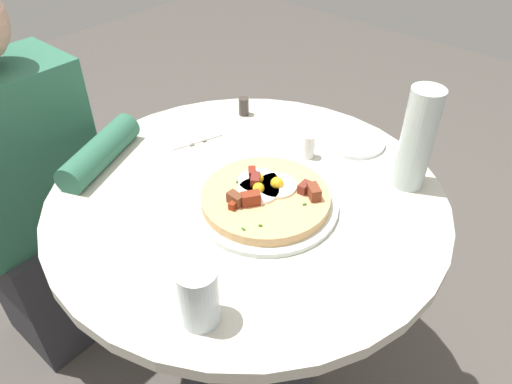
{
  "coord_description": "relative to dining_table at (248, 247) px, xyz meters",
  "views": [
    {
      "loc": [
        0.63,
        0.57,
        1.41
      ],
      "look_at": [
        0.0,
        0.03,
        0.75
      ],
      "focal_mm": 33.94,
      "sensor_mm": 36.0,
      "label": 1
    }
  ],
  "objects": [
    {
      "name": "salt_shaker",
      "position": [
        -0.2,
        0.02,
        0.2
      ],
      "size": [
        0.03,
        0.03,
        0.06
      ],
      "primitive_type": "cylinder",
      "color": "white",
      "rests_on": "dining_table"
    },
    {
      "name": "fork",
      "position": [
        -0.08,
        -0.32,
        0.18
      ],
      "size": [
        0.07,
        0.17,
        0.0
      ],
      "primitive_type": "cube",
      "rotation": [
        0.0,
        0.0,
        1.25
      ],
      "color": "silver",
      "rests_on": "napkin"
    },
    {
      "name": "ground_plane",
      "position": [
        0.0,
        0.0,
        -0.56
      ],
      "size": [
        6.0,
        6.0,
        0.0
      ],
      "primitive_type": "plane",
      "color": "#4C4742"
    },
    {
      "name": "breakfast_pizza",
      "position": [
        0.01,
        0.06,
        0.2
      ],
      "size": [
        0.28,
        0.28,
        0.05
      ],
      "color": "#E0AB6F",
      "rests_on": "pizza_plate"
    },
    {
      "name": "person_seated",
      "position": [
        0.25,
        -0.6,
        -0.05
      ],
      "size": [
        0.43,
        0.48,
        1.14
      ],
      "color": "#2D2D33",
      "rests_on": "ground_plane"
    },
    {
      "name": "water_glass",
      "position": [
        0.31,
        0.17,
        0.23
      ],
      "size": [
        0.07,
        0.07,
        0.12
      ],
      "primitive_type": "cylinder",
      "color": "silver",
      "rests_on": "dining_table"
    },
    {
      "name": "napkin",
      "position": [
        -0.1,
        -0.31,
        0.18
      ],
      "size": [
        0.19,
        0.21,
        0.0
      ],
      "primitive_type": "cube",
      "rotation": [
        0.0,
        0.0,
        1.25
      ],
      "color": "white",
      "rests_on": "dining_table"
    },
    {
      "name": "bread_plate",
      "position": [
        -0.33,
        0.07,
        0.18
      ],
      "size": [
        0.16,
        0.16,
        0.01
      ],
      "primitive_type": "cylinder",
      "color": "white",
      "rests_on": "dining_table"
    },
    {
      "name": "pizza_plate",
      "position": [
        0.01,
        0.06,
        0.18
      ],
      "size": [
        0.31,
        0.31,
        0.01
      ],
      "primitive_type": "cylinder",
      "color": "silver",
      "rests_on": "dining_table"
    },
    {
      "name": "water_bottle",
      "position": [
        -0.27,
        0.26,
        0.29
      ],
      "size": [
        0.07,
        0.07,
        0.24
      ],
      "primitive_type": "cylinder",
      "color": "silver",
      "rests_on": "dining_table"
    },
    {
      "name": "pepper_shaker",
      "position": [
        -0.26,
        -0.24,
        0.2
      ],
      "size": [
        0.03,
        0.03,
        0.05
      ],
      "primitive_type": "cylinder",
      "color": "#3F3833",
      "rests_on": "dining_table"
    },
    {
      "name": "knife",
      "position": [
        -0.11,
        -0.31,
        0.18
      ],
      "size": [
        0.07,
        0.17,
        0.0
      ],
      "primitive_type": "cube",
      "rotation": [
        0.0,
        0.0,
        1.25
      ],
      "color": "silver",
      "rests_on": "napkin"
    },
    {
      "name": "dining_table",
      "position": [
        0.0,
        0.0,
        0.0
      ],
      "size": [
        0.89,
        0.89,
        0.73
      ],
      "color": "beige",
      "rests_on": "ground_plane"
    }
  ]
}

